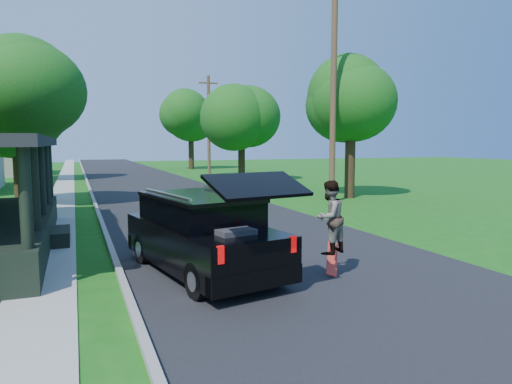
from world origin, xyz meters
name	(u,v)px	position (x,y,z in m)	size (l,w,h in m)	color
ground	(323,280)	(0.00, 0.00, 0.00)	(140.00, 140.00, 0.00)	#145711
street	(160,191)	(0.00, 20.00, 0.00)	(8.00, 120.00, 0.02)	black
curb	(91,194)	(-4.05, 20.00, 0.00)	(0.15, 120.00, 0.12)	gray
sidewalk	(62,195)	(-5.60, 20.00, 0.00)	(1.30, 120.00, 0.03)	#9E9E96
black_suv	(203,234)	(-2.26, 1.50, 0.91)	(2.83, 5.40, 2.39)	black
skateboarder	(329,217)	(0.18, 0.07, 1.36)	(0.96, 0.87, 1.60)	black
skateboard	(332,260)	(0.38, 0.27, 0.35)	(0.58, 0.65, 0.68)	#A6190E
tree_left_mid	(15,89)	(-7.28, 15.50, 5.43)	(6.35, 6.52, 8.31)	black
tree_left_far	(24,97)	(-8.30, 31.77, 6.54)	(6.69, 6.64, 10.02)	black
tree_right_near	(350,95)	(8.91, 12.68, 5.50)	(5.47, 5.30, 8.36)	black
tree_right_mid	(241,113)	(7.28, 25.34, 5.27)	(5.52, 5.52, 8.02)	black
tree_right_far	(190,113)	(7.67, 43.47, 6.37)	(7.12, 7.23, 9.70)	black
utility_pole_near	(333,91)	(7.00, 11.26, 5.48)	(1.83, 0.33, 10.63)	#483021
utility_pole_far	(209,124)	(7.00, 33.48, 4.77)	(1.81, 0.32, 9.22)	#483021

